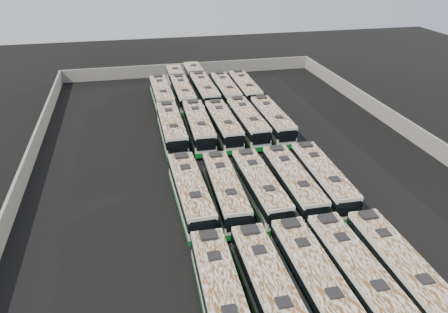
# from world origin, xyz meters

# --- Properties ---
(ground) EXTENTS (140.00, 140.00, 0.00)m
(ground) POSITION_xyz_m (0.00, 0.00, 0.00)
(ground) COLOR black
(ground) RESTS_ON ground
(perimeter_wall) EXTENTS (45.20, 73.20, 2.20)m
(perimeter_wall) POSITION_xyz_m (0.00, 0.00, 1.10)
(perimeter_wall) COLOR gray
(perimeter_wall) RESTS_ON ground
(bus_front_far_left) EXTENTS (2.63, 11.52, 3.23)m
(bus_front_far_left) POSITION_xyz_m (-6.52, -20.24, 1.65)
(bus_front_far_left) COLOR silver
(bus_front_far_left) RESTS_ON ground
(bus_front_left) EXTENTS (2.49, 11.50, 3.24)m
(bus_front_left) POSITION_xyz_m (-3.28, -20.29, 1.65)
(bus_front_left) COLOR silver
(bus_front_left) RESTS_ON ground
(bus_front_center) EXTENTS (2.56, 11.62, 3.27)m
(bus_front_center) POSITION_xyz_m (-0.04, -20.24, 1.67)
(bus_front_center) COLOR silver
(bus_front_center) RESTS_ON ground
(bus_front_right) EXTENTS (2.70, 11.62, 3.26)m
(bus_front_right) POSITION_xyz_m (3.01, -20.25, 1.67)
(bus_front_right) COLOR silver
(bus_front_right) RESTS_ON ground
(bus_front_far_right) EXTENTS (2.47, 11.42, 3.21)m
(bus_front_far_right) POSITION_xyz_m (6.22, -20.37, 1.64)
(bus_front_far_right) COLOR silver
(bus_front_far_right) RESTS_ON ground
(bus_midfront_far_left) EXTENTS (2.77, 11.77, 3.30)m
(bus_midfront_far_left) POSITION_xyz_m (-6.54, -7.20, 1.69)
(bus_midfront_far_left) COLOR silver
(bus_midfront_far_left) RESTS_ON ground
(bus_midfront_left) EXTENTS (2.65, 11.39, 3.19)m
(bus_midfront_left) POSITION_xyz_m (-3.35, -7.32, 1.63)
(bus_midfront_left) COLOR silver
(bus_midfront_left) RESTS_ON ground
(bus_midfront_center) EXTENTS (2.64, 11.41, 3.20)m
(bus_midfront_center) POSITION_xyz_m (-0.07, -7.46, 1.64)
(bus_midfront_center) COLOR silver
(bus_midfront_center) RESTS_ON ground
(bus_midfront_right) EXTENTS (2.48, 11.52, 3.24)m
(bus_midfront_right) POSITION_xyz_m (3.15, -7.44, 1.66)
(bus_midfront_right) COLOR silver
(bus_midfront_right) RESTS_ON ground
(bus_midfront_far_right) EXTENTS (2.70, 11.52, 3.23)m
(bus_midfront_far_right) POSITION_xyz_m (6.27, -7.26, 1.65)
(bus_midfront_far_right) COLOR silver
(bus_midfront_far_right) RESTS_ON ground
(bus_midback_far_left) EXTENTS (2.55, 11.88, 3.35)m
(bus_midback_far_left) POSITION_xyz_m (-6.52, 8.12, 1.71)
(bus_midback_far_left) COLOR silver
(bus_midback_far_left) RESTS_ON ground
(bus_midback_left) EXTENTS (2.77, 11.89, 3.34)m
(bus_midback_left) POSITION_xyz_m (-3.24, 8.07, 1.71)
(bus_midback_left) COLOR silver
(bus_midback_left) RESTS_ON ground
(bus_midback_center) EXTENTS (2.52, 11.49, 3.23)m
(bus_midback_center) POSITION_xyz_m (-0.12, 7.98, 1.65)
(bus_midback_center) COLOR silver
(bus_midback_center) RESTS_ON ground
(bus_midback_right) EXTENTS (2.63, 11.79, 3.31)m
(bus_midback_right) POSITION_xyz_m (3.02, 8.20, 1.69)
(bus_midback_right) COLOR silver
(bus_midback_right) RESTS_ON ground
(bus_midback_far_right) EXTENTS (2.46, 11.55, 3.25)m
(bus_midback_far_right) POSITION_xyz_m (6.25, 8.13, 1.66)
(bus_midback_far_right) COLOR silver
(bus_midback_far_right) RESTS_ON ground
(bus_back_far_left) EXTENTS (2.67, 11.80, 3.31)m
(bus_back_far_left) POSITION_xyz_m (-6.50, 21.04, 1.69)
(bus_back_far_left) COLOR silver
(bus_back_far_left) RESTS_ON ground
(bus_back_left) EXTENTS (2.45, 17.68, 3.20)m
(bus_back_left) POSITION_xyz_m (-3.36, 24.06, 1.64)
(bus_back_left) COLOR silver
(bus_back_left) RESTS_ON ground
(bus_back_center) EXTENTS (2.70, 18.49, 3.35)m
(bus_back_center) POSITION_xyz_m (-0.12, 24.44, 1.71)
(bus_back_center) COLOR silver
(bus_back_center) RESTS_ON ground
(bus_back_right) EXTENTS (2.53, 11.45, 3.22)m
(bus_back_right) POSITION_xyz_m (3.14, 21.02, 1.65)
(bus_back_right) COLOR silver
(bus_back_right) RESTS_ON ground
(bus_back_far_right) EXTENTS (2.65, 11.65, 3.27)m
(bus_back_far_right) POSITION_xyz_m (6.20, 21.16, 1.67)
(bus_back_far_right) COLOR silver
(bus_back_far_right) RESTS_ON ground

